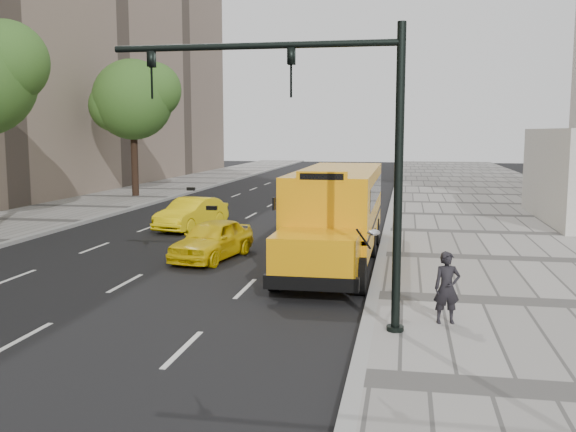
% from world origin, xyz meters
% --- Properties ---
extents(ground, '(140.00, 140.00, 0.00)m').
position_xyz_m(ground, '(0.00, 0.00, 0.00)').
color(ground, black).
rests_on(ground, ground).
extents(sidewalk_museum, '(12.00, 140.00, 0.15)m').
position_xyz_m(sidewalk_museum, '(12.00, 0.00, 0.07)').
color(sidewalk_museum, gray).
rests_on(sidewalk_museum, ground).
extents(curb_museum, '(0.30, 140.00, 0.15)m').
position_xyz_m(curb_museum, '(6.00, 0.00, 0.07)').
color(curb_museum, gray).
rests_on(curb_museum, ground).
extents(curb_far, '(0.30, 140.00, 0.15)m').
position_xyz_m(curb_far, '(-8.00, 0.00, 0.07)').
color(curb_far, gray).
rests_on(curb_far, ground).
extents(tree_c, '(5.74, 5.10, 8.84)m').
position_xyz_m(tree_c, '(-10.40, 17.32, 6.33)').
color(tree_c, black).
rests_on(tree_c, ground).
extents(school_bus, '(2.96, 11.56, 3.19)m').
position_xyz_m(school_bus, '(4.50, -0.22, 1.76)').
color(school_bus, orange).
rests_on(school_bus, ground).
extents(taxi_near, '(2.27, 4.16, 1.34)m').
position_xyz_m(taxi_near, '(0.40, -1.21, 0.67)').
color(taxi_near, yellow).
rests_on(taxi_near, ground).
extents(taxi_far, '(2.30, 4.40, 1.38)m').
position_xyz_m(taxi_far, '(-2.48, 5.03, 0.69)').
color(taxi_far, yellow).
rests_on(taxi_far, ground).
extents(pedestrian, '(0.64, 0.49, 1.56)m').
position_xyz_m(pedestrian, '(7.67, -7.76, 0.93)').
color(pedestrian, black).
rests_on(pedestrian, sidewalk_museum).
extents(traffic_signal, '(6.18, 0.36, 6.40)m').
position_xyz_m(traffic_signal, '(5.19, -8.50, 4.09)').
color(traffic_signal, black).
rests_on(traffic_signal, ground).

